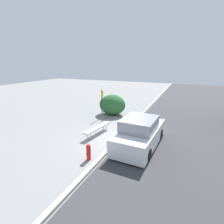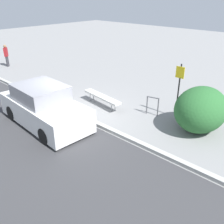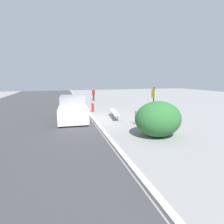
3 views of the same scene
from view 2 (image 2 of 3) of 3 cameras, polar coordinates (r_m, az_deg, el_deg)
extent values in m
plane|color=gray|center=(10.82, -7.88, -0.94)|extent=(60.00, 60.00, 0.00)
cube|color=#A8A8A3|center=(10.80, -7.90, -0.63)|extent=(60.00, 0.20, 0.13)
cylinder|color=gray|center=(12.22, -5.03, 3.40)|extent=(0.04, 0.04, 0.40)
cylinder|color=gray|center=(11.03, -0.13, 0.97)|extent=(0.04, 0.04, 0.40)
cylinder|color=gray|center=(12.33, -4.24, 3.64)|extent=(0.04, 0.04, 0.40)
cylinder|color=gray|center=(11.15, 0.69, 1.26)|extent=(0.04, 0.04, 0.40)
cube|color=silver|center=(11.57, -2.32, 3.50)|extent=(2.35, 0.67, 0.10)
cylinder|color=#515156|center=(10.90, 7.99, 1.58)|extent=(0.05, 0.05, 0.80)
cylinder|color=#515156|center=(10.76, 10.47, 1.05)|extent=(0.05, 0.05, 0.80)
cylinder|color=#515156|center=(10.67, 9.37, 3.27)|extent=(0.55, 0.18, 0.05)
cylinder|color=black|center=(10.54, 14.90, 4.51)|extent=(0.06, 0.06, 2.30)
cube|color=yellow|center=(10.26, 15.31, 8.73)|extent=(0.36, 0.02, 0.46)
cylinder|color=red|center=(13.03, -14.16, 4.63)|extent=(0.20, 0.20, 0.60)
sphere|color=red|center=(12.92, -14.32, 6.10)|extent=(0.22, 0.22, 0.22)
cylinder|color=red|center=(13.13, -14.53, 5.01)|extent=(0.08, 0.07, 0.07)
cylinder|color=red|center=(12.90, -13.83, 4.74)|extent=(0.08, 0.07, 0.07)
ellipsoid|color=#28602D|center=(9.87, 19.60, 0.55)|extent=(1.85, 2.26, 1.72)
cylinder|color=#333338|center=(19.66, -22.86, 10.58)|extent=(0.14, 0.14, 0.73)
cylinder|color=#333338|center=(19.80, -22.72, 10.70)|extent=(0.14, 0.14, 0.73)
cube|color=maroon|center=(19.59, -23.12, 12.50)|extent=(0.38, 0.38, 0.60)
sphere|color=#8C6647|center=(19.52, -23.33, 13.65)|extent=(0.21, 0.21, 0.21)
cylinder|color=black|center=(9.76, -6.95, -2.01)|extent=(0.61, 0.21, 0.60)
cylinder|color=black|center=(9.00, -15.18, -5.32)|extent=(0.61, 0.21, 0.60)
cylinder|color=black|center=(11.74, -14.76, 2.22)|extent=(0.61, 0.21, 0.60)
cylinder|color=black|center=(11.12, -21.94, -0.19)|extent=(0.61, 0.21, 0.60)
cube|color=white|center=(10.25, -15.10, 0.18)|extent=(4.26, 1.98, 0.89)
cube|color=gray|center=(10.10, -16.05, 4.24)|extent=(2.08, 1.70, 0.62)
camera|label=1|loc=(16.69, -40.53, 18.35)|focal=28.00mm
camera|label=3|loc=(5.96, 78.25, -16.17)|focal=28.00mm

